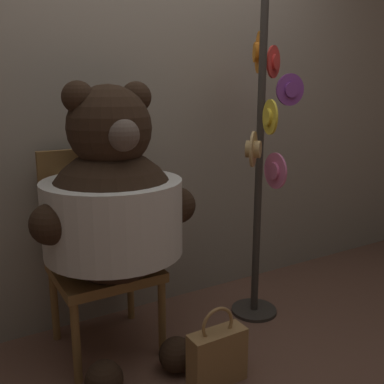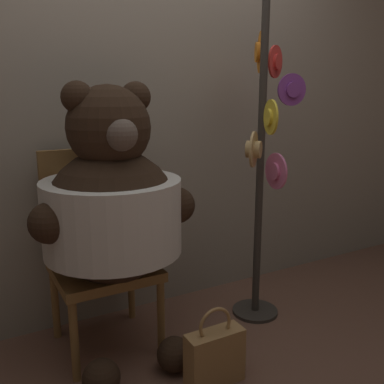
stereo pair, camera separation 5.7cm
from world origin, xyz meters
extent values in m
plane|color=brown|center=(0.00, 0.00, 0.00)|extent=(14.00, 14.00, 0.00)
cube|color=gray|center=(0.00, 0.61, 1.20)|extent=(8.00, 0.10, 2.40)
cylinder|color=olive|center=(-0.57, 0.02, 0.20)|extent=(0.04, 0.04, 0.41)
cylinder|color=olive|center=(-0.13, 0.02, 0.20)|extent=(0.04, 0.04, 0.41)
cylinder|color=olive|center=(-0.57, 0.45, 0.20)|extent=(0.04, 0.04, 0.41)
cylinder|color=olive|center=(-0.13, 0.45, 0.20)|extent=(0.04, 0.04, 0.41)
cube|color=olive|center=(-0.35, 0.24, 0.43)|extent=(0.51, 0.48, 0.05)
cube|color=olive|center=(-0.35, 0.46, 0.75)|extent=(0.51, 0.04, 0.59)
sphere|color=black|center=(-0.32, 0.16, 0.74)|extent=(0.67, 0.67, 0.67)
cylinder|color=silver|center=(-0.32, 0.16, 0.74)|extent=(0.68, 0.68, 0.37)
sphere|color=black|center=(-0.32, 0.16, 1.18)|extent=(0.40, 0.40, 0.40)
sphere|color=black|center=(-0.46, 0.16, 1.32)|extent=(0.15, 0.15, 0.15)
sphere|color=black|center=(-0.17, 0.16, 1.32)|extent=(0.15, 0.15, 0.15)
sphere|color=brown|center=(-0.32, -0.01, 1.16)|extent=(0.15, 0.15, 0.15)
sphere|color=black|center=(-0.63, 0.08, 0.78)|extent=(0.19, 0.19, 0.19)
sphere|color=black|center=(0.00, 0.08, 0.78)|extent=(0.19, 0.19, 0.19)
sphere|color=black|center=(-0.50, -0.14, 0.09)|extent=(0.17, 0.17, 0.17)
sphere|color=black|center=(-0.13, -0.14, 0.09)|extent=(0.17, 0.17, 0.17)
cylinder|color=#332D28|center=(0.57, 0.13, 0.01)|extent=(0.28, 0.28, 0.02)
cylinder|color=#332D28|center=(0.57, 0.13, 0.91)|extent=(0.04, 0.04, 1.82)
cylinder|color=orange|center=(0.63, 0.24, 1.57)|extent=(0.12, 0.21, 0.23)
cylinder|color=orange|center=(0.63, 0.24, 1.57)|extent=(0.11, 0.13, 0.11)
cylinder|color=#7A388E|center=(0.75, 0.10, 1.36)|extent=(0.18, 0.04, 0.18)
cylinder|color=#7A388E|center=(0.75, 0.10, 1.36)|extent=(0.09, 0.06, 0.09)
cylinder|color=red|center=(0.70, 0.20, 1.51)|extent=(0.17, 0.09, 0.18)
cylinder|color=red|center=(0.70, 0.20, 1.51)|extent=(0.10, 0.08, 0.09)
cylinder|color=tan|center=(0.42, 0.00, 1.05)|extent=(0.15, 0.14, 0.19)
cylinder|color=tan|center=(0.42, 0.00, 1.05)|extent=(0.12, 0.12, 0.09)
cylinder|color=#D16693|center=(0.55, -0.03, 0.92)|extent=(0.03, 0.20, 0.20)
cylinder|color=#D16693|center=(0.55, -0.03, 0.92)|extent=(0.05, 0.10, 0.09)
cylinder|color=yellow|center=(0.52, 0.00, 1.21)|extent=(0.07, 0.18, 0.19)
cylinder|color=yellow|center=(0.52, 0.00, 1.21)|extent=(0.07, 0.10, 0.09)
cube|color=#A87A47|center=(-0.01, -0.31, 0.13)|extent=(0.28, 0.11, 0.26)
torus|color=#A87A47|center=(-0.01, -0.31, 0.30)|extent=(0.17, 0.02, 0.17)
camera|label=1|loc=(-1.01, -1.78, 1.34)|focal=40.00mm
camera|label=2|loc=(-0.96, -1.81, 1.34)|focal=40.00mm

